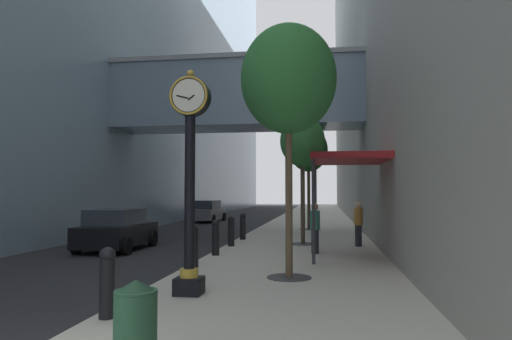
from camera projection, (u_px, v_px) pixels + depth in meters
The scene contains 18 objects.
ground_plane at pixel (266, 225), 31.00m from camera, with size 110.00×110.00×0.00m, color #262628.
sidewalk_right at pixel (311, 222), 33.54m from camera, with size 5.91×80.00×0.14m, color beige.
building_block_left at pixel (127, 5), 36.43m from camera, with size 22.29×80.00×34.45m.
street_clock at pixel (190, 170), 9.56m from camera, with size 0.84×0.55×4.69m.
bollard_nearest at pixel (107, 281), 7.67m from camera, with size 0.27×0.27×1.19m.
bollard_third at pixel (194, 245), 12.79m from camera, with size 0.27×0.27×1.19m.
bollard_fourth at pixel (216, 237), 15.35m from camera, with size 0.27×0.27×1.19m.
bollard_fifth at pixel (231, 230), 17.91m from camera, with size 0.27×0.27×1.19m.
bollard_sixth at pixel (243, 225), 20.47m from camera, with size 0.27×0.27×1.19m.
street_tree_near at pixel (289, 80), 11.52m from camera, with size 2.41×2.41×6.34m.
street_tree_mid_near at pixel (302, 142), 18.82m from camera, with size 1.84×1.84×5.27m.
street_tree_mid_far at pixel (309, 150), 26.18m from camera, with size 2.19×2.19×5.80m.
trash_bin at pixel (135, 322), 5.53m from camera, with size 0.53×0.53×1.05m.
pedestrian_walking at pixel (315, 227), 15.79m from camera, with size 0.46×0.46×1.72m.
pedestrian_by_clock at pixel (358, 223), 17.85m from camera, with size 0.38×0.38×1.74m.
storefront_awning at pixel (347, 161), 15.01m from camera, with size 2.40×3.60×3.30m.
car_grey_near at pixel (208, 211), 34.80m from camera, with size 2.07×4.55×1.63m.
car_black_mid at pixel (117, 230), 17.83m from camera, with size 2.19×4.04×1.60m.
Camera 1 is at (3.91, -3.91, 2.25)m, focal length 32.17 mm.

